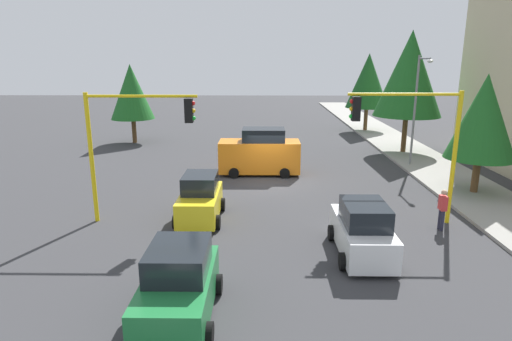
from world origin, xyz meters
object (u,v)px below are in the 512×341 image
tree_opposite_side (131,92)px  delivery_van_orange (260,153)px  car_white (363,231)px  traffic_signal_near_right (133,132)px  car_green (179,286)px  tree_roadside_mid (409,74)px  tree_roadside_near (483,117)px  car_yellow (200,199)px  traffic_signal_near_left (412,131)px  pedestrian_crossing (442,209)px  tree_roadside_far (368,81)px  street_lamp_curbside (418,99)px

tree_opposite_side → delivery_van_orange: tree_opposite_side is taller
tree_opposite_side → car_white: tree_opposite_side is taller
traffic_signal_near_right → car_green: bearing=23.3°
tree_roadside_mid → tree_roadside_near: size_ratio=1.43×
car_yellow → tree_roadside_near: bearing=105.3°
tree_opposite_side → car_yellow: tree_opposite_side is taller
traffic_signal_near_right → traffic_signal_near_left: bearing=90.0°
car_yellow → car_green: 7.37m
car_white → tree_opposite_side: bearing=-146.3°
traffic_signal_near_right → tree_roadside_mid: 21.09m
tree_roadside_mid → car_green: bearing=-30.9°
tree_roadside_near → pedestrian_crossing: (4.80, -3.60, -3.08)m
car_yellow → tree_opposite_side: bearing=-155.9°
traffic_signal_near_right → tree_opposite_side: bearing=-163.5°
tree_roadside_far → pedestrian_crossing: 25.23m
tree_roadside_mid → pedestrian_crossing: size_ratio=5.13×
tree_roadside_far → car_green: tree_roadside_far is taller
car_white → tree_roadside_near: bearing=134.4°
pedestrian_crossing → car_green: bearing=-56.7°
traffic_signal_near_right → street_lamp_curbside: street_lamp_curbside is taller
tree_roadside_far → car_green: 33.57m
traffic_signal_near_left → tree_roadside_mid: 14.76m
tree_roadside_far → car_yellow: 27.11m
street_lamp_curbside → tree_roadside_mid: 4.67m
street_lamp_curbside → tree_roadside_near: size_ratio=1.15×
street_lamp_curbside → car_yellow: (9.31, -12.27, -3.45)m
tree_roadside_mid → car_green: 25.03m
car_white → car_green: size_ratio=1.01×
traffic_signal_near_right → street_lamp_curbside: size_ratio=0.78×
delivery_van_orange → pedestrian_crossing: delivery_van_orange is taller
traffic_signal_near_right → pedestrian_crossing: size_ratio=3.22×
street_lamp_curbside → pedestrian_crossing: size_ratio=4.12×
car_white → street_lamp_curbside: bearing=154.7°
tree_roadside_far → car_green: size_ratio=1.87×
traffic_signal_near_left → traffic_signal_near_right: bearing=-90.0°
tree_roadside_mid → delivery_van_orange: size_ratio=1.82×
pedestrian_crossing → traffic_signal_near_right: bearing=-93.6°
tree_roadside_mid → delivery_van_orange: tree_roadside_mid is taller
delivery_van_orange → car_yellow: (7.70, -2.55, -0.39)m
street_lamp_curbside → traffic_signal_near_left: bearing=-20.1°
car_white → pedestrian_crossing: size_ratio=2.31×
tree_roadside_mid → tree_opposite_side: 21.44m
delivery_van_orange → tree_roadside_near: bearing=70.1°
tree_roadside_far → car_green: (31.06, -12.12, -3.87)m
tree_opposite_side → pedestrian_crossing: bearing=43.6°
traffic_signal_near_left → tree_roadside_far: (-24.00, 3.82, 0.83)m
delivery_van_orange → street_lamp_curbside: bearing=99.4°
car_green → tree_opposite_side: bearing=-161.5°
traffic_signal_near_right → tree_roadside_mid: bearing=131.8°
traffic_signal_near_right → tree_roadside_far: tree_roadside_far is taller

